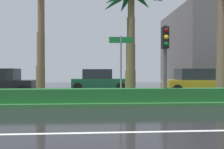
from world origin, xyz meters
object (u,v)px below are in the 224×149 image
at_px(palm_tree_centre, 132,8).
at_px(street_name_sign, 121,59).
at_px(car_in_traffic_leading, 1,82).
at_px(car_in_traffic_third, 196,82).
at_px(car_in_traffic_second, 99,80).
at_px(traffic_signal_median_right, 165,49).

height_order(palm_tree_centre, street_name_sign, palm_tree_centre).
distance_m(car_in_traffic_leading, car_in_traffic_third, 13.10).
xyz_separation_m(car_in_traffic_leading, car_in_traffic_third, (13.10, -0.23, 0.00)).
bearing_deg(street_name_sign, car_in_traffic_second, 96.90).
distance_m(palm_tree_centre, car_in_traffic_third, 7.18).
xyz_separation_m(traffic_signal_median_right, car_in_traffic_leading, (-9.33, 5.60, -1.67)).
distance_m(palm_tree_centre, traffic_signal_median_right, 3.44).
xyz_separation_m(palm_tree_centre, street_name_sign, (-0.74, -1.58, -2.84)).
bearing_deg(palm_tree_centre, traffic_signal_median_right, -61.35).
xyz_separation_m(car_in_traffic_second, car_in_traffic_third, (6.65, -3.18, 0.00)).
bearing_deg(car_in_traffic_leading, traffic_signal_median_right, -30.95).
height_order(traffic_signal_median_right, car_in_traffic_second, traffic_signal_median_right).
xyz_separation_m(palm_tree_centre, car_in_traffic_third, (4.94, 3.22, -4.09)).
relative_size(car_in_traffic_leading, car_in_traffic_second, 1.00).
bearing_deg(car_in_traffic_second, car_in_traffic_leading, -155.46).
xyz_separation_m(street_name_sign, car_in_traffic_third, (5.68, 4.80, -1.25)).
bearing_deg(street_name_sign, car_in_traffic_leading, 145.84).
bearing_deg(car_in_traffic_second, palm_tree_centre, -75.07).
relative_size(car_in_traffic_leading, car_in_traffic_third, 1.00).
bearing_deg(car_in_traffic_second, car_in_traffic_third, -25.57).
height_order(palm_tree_centre, traffic_signal_median_right, palm_tree_centre).
xyz_separation_m(palm_tree_centre, car_in_traffic_second, (-1.71, 6.40, -4.09)).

